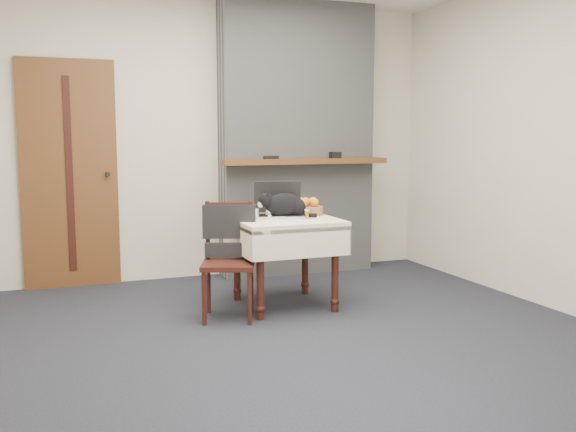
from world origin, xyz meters
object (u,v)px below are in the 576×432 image
Objects in this scene: door at (69,175)px; fruit_basket at (308,208)px; side_table at (284,232)px; cream_jar at (254,214)px; chair at (229,244)px; pill_bottle at (307,214)px; laptop at (278,208)px; cat at (285,206)px.

door is 2.14m from fruit_basket.
side_table is at bearing -153.23° from fruit_basket.
cream_jar is 0.09× the size of chair.
pill_bottle is at bearing -28.60° from side_table.
pill_bottle is at bearing -31.32° from laptop.
cat is 0.18m from pill_bottle.
chair reaches higher than side_table.
cream_jar is at bearing 164.73° from pill_bottle.
cream_jar is 0.41m from pill_bottle.
cat is at bearing -4.53° from cream_jar.
door is at bearing 146.25° from chair.
fruit_basket is 0.80m from chair.
laptop reaches higher than fruit_basket.
cat is at bearing -152.96° from fruit_basket.
laptop is at bearing 133.80° from pill_bottle.
pill_bottle is 0.29× the size of fruit_basket.
cat reaches higher than side_table.
door reaches higher than side_table.
door is at bearing 140.71° from pill_bottle.
cat is (0.02, -0.09, 0.03)m from laptop.
door is 4.49× the size of laptop.
door is at bearing 139.77° from side_table.
pill_bottle is 0.67m from chair.
door is at bearing 143.06° from cat.
laptop is at bearing -38.42° from door.
pill_bottle is (0.17, -0.18, -0.03)m from laptop.
side_table is 0.91× the size of chair.
cat is (1.54, -1.29, -0.20)m from door.
laptop is 0.10m from cat.
side_table is 0.28m from cream_jar.
door is at bearing 156.47° from laptop.
cream_jar is at bearing -168.11° from fruit_basket.
cat reaches higher than chair.
fruit_basket is at bearing 26.77° from side_table.
cat is 0.56m from chair.
cream_jar is (1.29, -1.27, -0.26)m from door.
fruit_basket reaches higher than cream_jar.
door is at bearing 146.74° from fruit_basket.
cat is 6.29× the size of pill_bottle.
side_table is 3.16× the size of fruit_basket.
side_table is 1.72× the size of cat.
laptop is 0.25m from pill_bottle.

